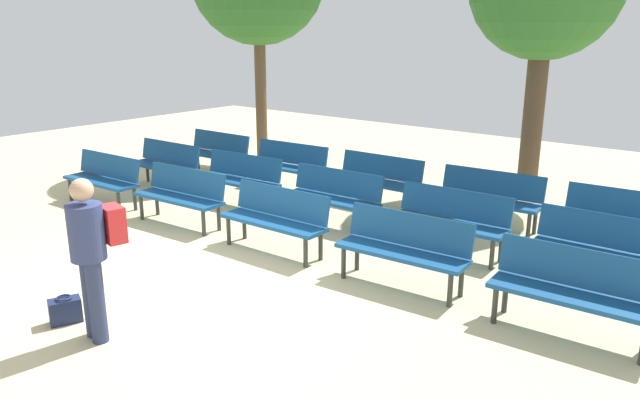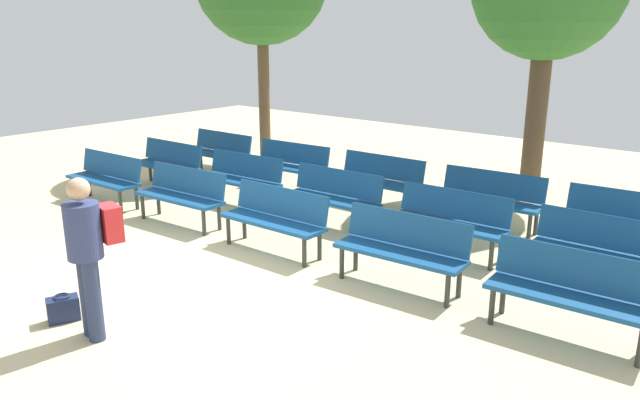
% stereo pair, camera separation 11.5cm
% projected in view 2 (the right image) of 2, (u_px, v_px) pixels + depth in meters
% --- Properties ---
extents(ground_plane, '(24.40, 24.40, 0.00)m').
position_uv_depth(ground_plane, '(190.00, 288.00, 7.23)').
color(ground_plane, beige).
extents(bench_r0_c0, '(1.62, 0.55, 0.87)m').
position_uv_depth(bench_r0_c0, '(106.00, 176.00, 10.53)').
color(bench_r0_c0, navy).
rests_on(bench_r0_c0, ground_plane).
extents(bench_r0_c1, '(1.63, 0.59, 0.87)m').
position_uv_depth(bench_r0_c1, '(182.00, 192.00, 9.48)').
color(bench_r0_c1, navy).
rests_on(bench_r0_c1, ground_plane).
extents(bench_r0_c2, '(1.61, 0.53, 0.87)m').
position_uv_depth(bench_r0_c2, '(276.00, 216.00, 8.31)').
color(bench_r0_c2, navy).
rests_on(bench_r0_c2, ground_plane).
extents(bench_r0_c3, '(1.63, 0.59, 0.87)m').
position_uv_depth(bench_r0_c3, '(402.00, 246.00, 7.17)').
color(bench_r0_c3, navy).
rests_on(bench_r0_c3, ground_plane).
extents(bench_r0_c4, '(1.62, 0.57, 0.87)m').
position_uv_depth(bench_r0_c4, '(571.00, 289.00, 6.01)').
color(bench_r0_c4, navy).
rests_on(bench_r0_c4, ground_plane).
extents(bench_r1_c0, '(1.61, 0.52, 0.87)m').
position_uv_depth(bench_r1_c0, '(168.00, 162.00, 11.60)').
color(bench_r1_c0, navy).
rests_on(bench_r1_c0, ground_plane).
extents(bench_r1_c1, '(1.63, 0.59, 0.87)m').
position_uv_depth(bench_r1_c1, '(242.00, 176.00, 10.49)').
color(bench_r1_c1, navy).
rests_on(bench_r1_c1, ground_plane).
extents(bench_r1_c2, '(1.62, 0.55, 0.87)m').
position_uv_depth(bench_r1_c2, '(334.00, 194.00, 9.37)').
color(bench_r1_c2, navy).
rests_on(bench_r1_c2, ground_plane).
extents(bench_r1_c3, '(1.62, 0.55, 0.87)m').
position_uv_depth(bench_r1_c3, '(450.00, 218.00, 8.21)').
color(bench_r1_c3, navy).
rests_on(bench_r1_c3, ground_plane).
extents(bench_r1_c4, '(1.61, 0.52, 0.87)m').
position_uv_depth(bench_r1_c4, '(603.00, 249.00, 7.09)').
color(bench_r1_c4, navy).
rests_on(bench_r1_c4, ground_plane).
extents(bench_r2_c0, '(1.61, 0.51, 0.87)m').
position_uv_depth(bench_r2_c0, '(219.00, 151.00, 12.64)').
color(bench_r2_c0, navy).
rests_on(bench_r2_c0, ground_plane).
extents(bench_r2_c1, '(1.63, 0.59, 0.87)m').
position_uv_depth(bench_r2_c1, '(290.00, 163.00, 11.50)').
color(bench_r2_c1, navy).
rests_on(bench_r2_c1, ground_plane).
extents(bench_r2_c2, '(1.61, 0.51, 0.87)m').
position_uv_depth(bench_r2_c2, '(379.00, 177.00, 10.40)').
color(bench_r2_c2, navy).
rests_on(bench_r2_c2, ground_plane).
extents(bench_r2_c3, '(1.63, 0.59, 0.87)m').
position_uv_depth(bench_r2_c3, '(490.00, 196.00, 9.26)').
color(bench_r2_c3, navy).
rests_on(bench_r2_c3, ground_plane).
extents(bench_r2_c4, '(1.62, 0.57, 0.87)m').
position_uv_depth(bench_r2_c4, '(626.00, 220.00, 8.15)').
color(bench_r2_c4, navy).
rests_on(bench_r2_c4, ground_plane).
extents(visitor_with_backpack, '(0.41, 0.57, 1.65)m').
position_uv_depth(visitor_with_backpack, '(89.00, 249.00, 5.87)').
color(visitor_with_backpack, navy).
rests_on(visitor_with_backpack, ground_plane).
extents(handbag, '(0.29, 0.36, 0.29)m').
position_uv_depth(handbag, '(63.00, 309.00, 6.40)').
color(handbag, '#192347').
rests_on(handbag, ground_plane).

